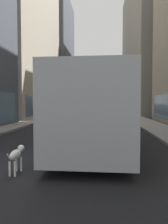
# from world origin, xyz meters

# --- Properties ---
(ground_plane) EXTENTS (120.00, 120.00, 0.00)m
(ground_plane) POSITION_xyz_m (0.00, 35.00, 0.00)
(ground_plane) COLOR black
(sidewalk_left) EXTENTS (2.40, 110.00, 0.15)m
(sidewalk_left) POSITION_xyz_m (-5.70, 35.00, 0.07)
(sidewalk_left) COLOR gray
(sidewalk_left) RESTS_ON ground
(sidewalk_right) EXTENTS (2.40, 110.00, 0.15)m
(sidewalk_right) POSITION_xyz_m (5.70, 35.00, 0.07)
(sidewalk_right) COLOR gray
(sidewalk_right) RESTS_ON ground
(building_left_far) EXTENTS (11.94, 14.98, 25.53)m
(building_left_far) POSITION_xyz_m (-11.90, 40.16, 12.76)
(building_left_far) COLOR #4C515B
(building_left_far) RESTS_ON ground
(building_right_mid) EXTENTS (10.59, 14.85, 22.69)m
(building_right_mid) POSITION_xyz_m (11.90, 28.84, 11.34)
(building_right_mid) COLOR gray
(building_right_mid) RESTS_ON ground
(building_right_far) EXTENTS (8.52, 19.62, 31.10)m
(building_right_far) POSITION_xyz_m (11.90, 48.37, 15.54)
(building_right_far) COLOR gray
(building_right_far) RESTS_ON ground
(transit_bus) EXTENTS (2.78, 11.53, 3.05)m
(transit_bus) POSITION_xyz_m (1.20, 4.37, 1.78)
(transit_bus) COLOR #999EA3
(transit_bus) RESTS_ON ground
(car_silver_sedan) EXTENTS (1.72, 4.57, 1.62)m
(car_silver_sedan) POSITION_xyz_m (1.20, 17.59, 0.82)
(car_silver_sedan) COLOR #B7BABF
(car_silver_sedan) RESTS_ON ground
(car_yellow_taxi) EXTENTS (1.85, 3.94, 1.62)m
(car_yellow_taxi) POSITION_xyz_m (-2.80, 31.68, 0.82)
(car_yellow_taxi) COLOR yellow
(car_yellow_taxi) RESTS_ON ground
(car_grey_wagon) EXTENTS (1.71, 4.42, 1.62)m
(car_grey_wagon) POSITION_xyz_m (1.20, 37.83, 0.82)
(car_grey_wagon) COLOR slate
(car_grey_wagon) RESTS_ON ground
(car_black_suv) EXTENTS (1.91, 4.56, 1.62)m
(car_black_suv) POSITION_xyz_m (1.20, 47.89, 0.83)
(car_black_suv) COLOR black
(car_black_suv) RESTS_ON ground
(car_blue_hatchback) EXTENTS (1.82, 4.39, 1.62)m
(car_blue_hatchback) POSITION_xyz_m (-1.20, 45.88, 0.82)
(car_blue_hatchback) COLOR #4C6BB7
(car_blue_hatchback) RESTS_ON ground
(box_truck) EXTENTS (2.30, 7.50, 3.05)m
(box_truck) POSITION_xyz_m (-2.80, 20.50, 1.67)
(box_truck) COLOR #19519E
(box_truck) RESTS_ON ground
(dalmatian_dog) EXTENTS (0.22, 0.96, 0.72)m
(dalmatian_dog) POSITION_xyz_m (-0.78, -0.78, 0.51)
(dalmatian_dog) COLOR white
(dalmatian_dog) RESTS_ON ground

